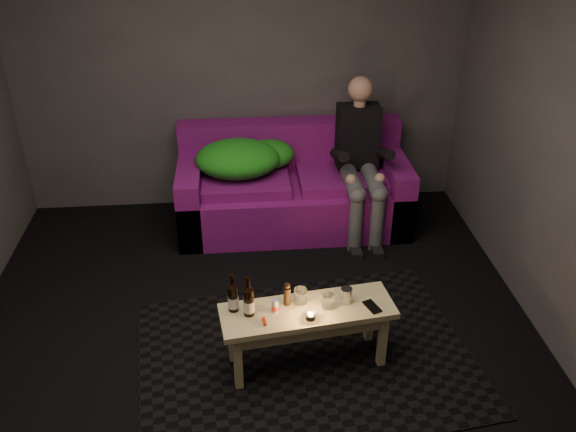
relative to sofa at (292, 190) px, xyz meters
name	(u,v)px	position (x,y,z in m)	size (l,w,h in m)	color
floor	(256,360)	(-0.42, -1.82, -0.31)	(4.50, 4.50, 0.00)	black
room	(245,100)	(-0.42, -1.35, 1.33)	(4.50, 4.50, 4.50)	silver
rug	(306,356)	(-0.08, -1.81, -0.31)	(2.19, 1.60, 0.01)	black
sofa	(292,190)	(0.00, 0.00, 0.00)	(2.01, 0.90, 0.86)	#740F6E
green_blanket	(243,158)	(-0.43, -0.01, 0.34)	(0.88, 0.60, 0.30)	#1C9D1D
person	(360,156)	(0.57, -0.16, 0.38)	(0.36, 0.83, 1.34)	black
coffee_table	(307,319)	(-0.08, -1.86, 0.06)	(1.13, 0.49, 0.45)	tan
beer_bottle_a	(233,297)	(-0.54, -1.83, 0.23)	(0.07, 0.07, 0.27)	black
beer_bottle_b	(249,301)	(-0.45, -1.88, 0.24)	(0.07, 0.07, 0.28)	black
salt_shaker	(275,306)	(-0.29, -1.87, 0.18)	(0.04, 0.04, 0.09)	silver
pepper_mill	(287,296)	(-0.21, -1.81, 0.20)	(0.05, 0.05, 0.12)	black
tumbler_back	(301,296)	(-0.12, -1.80, 0.19)	(0.08, 0.08, 0.10)	white
tealight	(311,316)	(-0.07, -1.96, 0.16)	(0.06, 0.06, 0.05)	white
tumbler_front	(328,301)	(0.05, -1.86, 0.18)	(0.08, 0.08, 0.10)	white
steel_cup	(346,295)	(0.17, -1.81, 0.19)	(0.07, 0.07, 0.10)	#AAACB1
smartphone	(372,307)	(0.32, -1.88, 0.14)	(0.07, 0.14, 0.01)	black
red_lighter	(264,321)	(-0.36, -1.97, 0.14)	(0.02, 0.07, 0.01)	#B5200B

